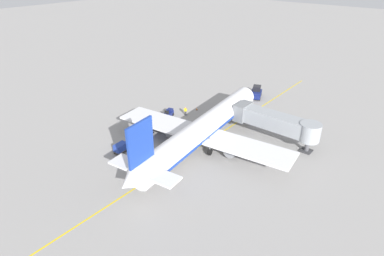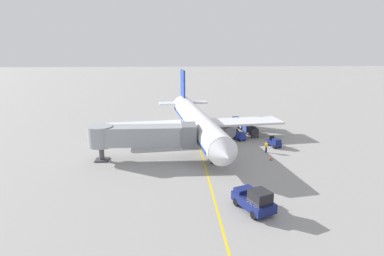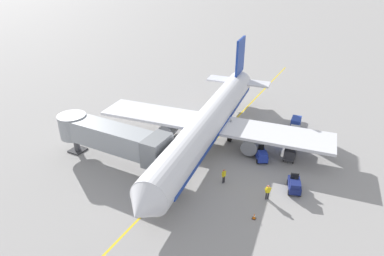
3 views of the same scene
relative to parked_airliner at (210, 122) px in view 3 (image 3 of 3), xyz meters
name	(u,v)px [view 3 (image 3 of 3)]	position (x,y,z in m)	size (l,w,h in m)	color
ground_plane	(205,150)	(-0.26, 1.58, -3.19)	(400.00, 400.00, 0.00)	gray
gate_lead_in_line	(205,150)	(-0.26, 1.58, -3.18)	(0.24, 80.00, 0.01)	gold
parked_airliner	(210,122)	(0.00, 0.00, 0.00)	(30.41, 37.34, 10.63)	silver
jet_bridge	(111,137)	(8.04, 9.25, 0.27)	(14.73, 3.50, 4.98)	#93999E
baggage_tug_lead	(294,185)	(-11.94, 4.61, -2.47)	(1.89, 2.74, 1.62)	navy
baggage_tug_trailing	(261,155)	(-7.11, 0.52, -2.47)	(2.27, 2.77, 1.62)	#1E339E
baggage_cart_front	(290,152)	(-10.06, -1.26, -2.24)	(1.49, 2.95, 1.58)	#4C4C51
baggage_cart_second_in_train	(292,142)	(-9.69, -3.85, -2.24)	(1.49, 2.95, 1.58)	#4C4C51
baggage_cart_third_in_train	(294,132)	(-9.32, -6.63, -2.24)	(1.49, 2.95, 1.58)	#4C4C51
baggage_cart_tail_end	(296,122)	(-8.82, -9.81, -2.24)	(1.49, 2.95, 1.58)	#4C4C51
ground_crew_wing_walker	(268,191)	(-9.89, 7.25, -2.23)	(0.66, 0.46, 1.69)	#232328
ground_crew_loader	(224,175)	(-4.97, 6.78, -2.23)	(0.34, 0.72, 1.69)	#232328
safety_cone_nose_left	(254,216)	(-9.67, 10.56, -2.90)	(0.36, 0.36, 0.59)	black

